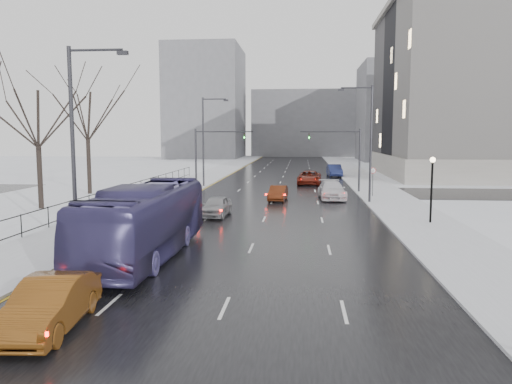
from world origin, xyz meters
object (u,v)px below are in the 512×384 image
(sedan_left_near, at_px, (50,304))
(sedan_right_cross, at_px, (309,178))
(sedan_right_far, at_px, (332,190))
(mast_signal_left, at_px, (206,152))
(sedan_right_near, at_px, (278,193))
(bus, at_px, (147,221))
(sedan_right_distant, at_px, (334,170))
(streetlight_l_far, at_px, (205,137))
(mast_signal_right, at_px, (349,152))
(streetlight_r_mid, at_px, (368,138))
(tree_park_d, at_px, (42,210))
(sedan_center_near, at_px, (216,206))
(tree_park_e, at_px, (90,195))
(streetlight_l_near, at_px, (77,140))
(no_uturn_sign, at_px, (373,173))
(lamppost_r_mid, at_px, (432,180))

(sedan_left_near, xyz_separation_m, sedan_right_cross, (8.41, 45.44, 0.02))
(sedan_right_cross, xyz_separation_m, sedan_right_far, (1.84, -13.54, 0.02))
(mast_signal_left, xyz_separation_m, sedan_right_near, (7.83, -7.03, -3.40))
(sedan_right_far, bearing_deg, bus, -116.97)
(sedan_right_distant, bearing_deg, streetlight_l_far, -137.60)
(mast_signal_right, bearing_deg, streetlight_r_mid, -84.00)
(streetlight_r_mid, distance_m, sedan_right_far, 6.11)
(tree_park_d, relative_size, sedan_center_near, 2.92)
(tree_park_e, relative_size, streetlight_l_near, 1.35)
(streetlight_r_mid, xyz_separation_m, sedan_center_near, (-11.67, -8.09, -4.85))
(no_uturn_sign, bearing_deg, sedan_right_near, -160.78)
(tree_park_d, distance_m, sedan_right_near, 19.59)
(bus, relative_size, sedan_right_distant, 2.43)
(streetlight_l_near, height_order, bus, streetlight_l_near)
(tree_park_d, xyz_separation_m, tree_park_e, (-0.40, 10.00, 0.00))
(lamppost_r_mid, relative_size, no_uturn_sign, 1.59)
(streetlight_l_far, distance_m, bus, 32.60)
(tree_park_e, bearing_deg, mast_signal_right, 8.90)
(sedan_left_near, distance_m, sedan_right_near, 30.77)
(tree_park_e, height_order, sedan_right_distant, tree_park_e)
(tree_park_e, xyz_separation_m, streetlight_r_mid, (26.37, -4.00, 5.62))
(no_uturn_sign, bearing_deg, streetlight_l_near, -125.89)
(streetlight_l_near, relative_size, sedan_right_cross, 1.75)
(streetlight_l_far, bearing_deg, tree_park_e, -141.43)
(streetlight_l_far, xyz_separation_m, sedan_right_far, (13.51, -9.42, -4.77))
(lamppost_r_mid, bearing_deg, bus, -147.16)
(tree_park_d, xyz_separation_m, streetlight_r_mid, (25.97, 6.00, 5.62))
(sedan_left_near, relative_size, sedan_right_far, 0.84)
(tree_park_e, height_order, sedan_center_near, tree_park_e)
(streetlight_l_far, height_order, bus, streetlight_l_far)
(mast_signal_right, height_order, sedan_right_cross, mast_signal_right)
(streetlight_l_near, xyz_separation_m, sedan_right_distant, (15.37, 47.72, -4.73))
(mast_signal_right, distance_m, sedan_right_cross, 9.55)
(tree_park_d, height_order, sedan_right_cross, tree_park_d)
(streetlight_l_near, xyz_separation_m, sedan_right_cross, (11.67, 36.12, -4.78))
(mast_signal_left, height_order, no_uturn_sign, mast_signal_left)
(bus, bearing_deg, streetlight_r_mid, 57.47)
(tree_park_d, height_order, sedan_left_near, tree_park_d)
(bus, height_order, sedan_center_near, bus)
(streetlight_r_mid, height_order, streetlight_l_near, same)
(lamppost_r_mid, height_order, sedan_center_near, lamppost_r_mid)
(tree_park_e, relative_size, sedan_center_near, 3.15)
(mast_signal_right, distance_m, sedan_right_far, 6.63)
(streetlight_l_far, relative_size, mast_signal_right, 1.54)
(streetlight_l_far, xyz_separation_m, bus, (3.37, -32.20, -3.84))
(streetlight_l_far, xyz_separation_m, sedan_right_distant, (15.37, 15.72, -4.73))
(no_uturn_sign, relative_size, sedan_center_near, 0.63)
(sedan_right_distant, bearing_deg, mast_signal_left, -129.63)
(streetlight_l_near, distance_m, sedan_right_cross, 38.26)
(no_uturn_sign, distance_m, sedan_center_near, 17.60)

